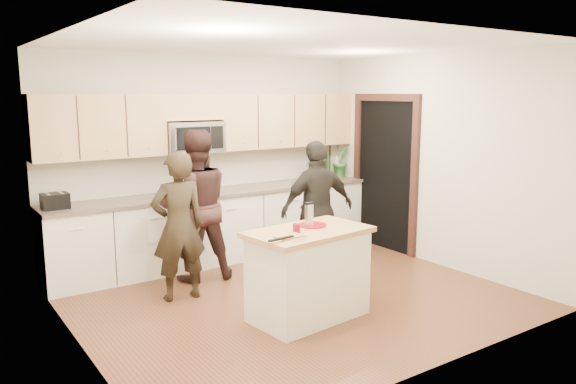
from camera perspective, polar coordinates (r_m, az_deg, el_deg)
floor at (r=6.29m, az=0.42°, el=-10.53°), size 4.50×4.50×0.00m
room_shell at (r=5.91m, az=0.45°, el=5.39°), size 4.52×4.02×2.71m
back_cabinetry at (r=7.54m, az=-6.93°, el=-3.37°), size 4.50×0.66×0.94m
upper_cabinetry at (r=7.49m, az=-7.45°, el=7.14°), size 4.50×0.33×0.75m
microwave at (r=7.32m, az=-9.68°, el=5.51°), size 0.76×0.41×0.40m
doorway at (r=8.08m, az=9.82°, el=2.40°), size 0.06×1.25×2.20m
framed_picture at (r=8.70m, az=3.53°, el=3.87°), size 0.30×0.03×0.38m
dish_towel at (r=6.92m, az=-13.25°, el=-1.98°), size 0.34×0.60×0.48m
island at (r=5.58m, az=2.08°, el=-8.28°), size 1.27×0.82×0.90m
red_plate at (r=5.61m, az=2.51°, el=-3.38°), size 0.28×0.28×0.02m
box_grater at (r=5.54m, az=2.15°, el=-2.21°), size 0.08×0.06×0.23m
drink_glass at (r=5.32m, az=0.87°, el=-3.70°), size 0.07×0.07×0.09m
cutting_board at (r=5.16m, az=0.14°, el=-4.53°), size 0.26×0.18×0.02m
tongs at (r=5.01m, az=-0.71°, el=-4.75°), size 0.28×0.06×0.02m
knife at (r=5.06m, az=1.23°, el=-4.70°), size 0.18×0.04×0.01m
toaster at (r=6.74m, az=-22.60°, el=-0.85°), size 0.28×0.24×0.18m
bottle_cluster at (r=8.38m, az=3.66°, el=2.53°), size 0.59×0.27×0.40m
orchid at (r=8.60m, az=5.39°, el=3.15°), size 0.33×0.29×0.50m
woman_left at (r=6.11m, az=-11.07°, el=-3.44°), size 0.62×0.44×1.61m
woman_center at (r=6.70m, az=-9.35°, el=-1.39°), size 0.98×0.83×1.79m
woman_right at (r=6.77m, az=3.01°, el=-1.74°), size 1.01×0.51×1.66m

